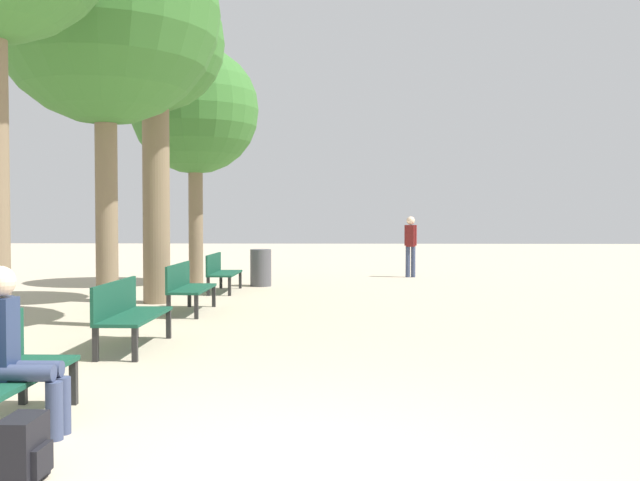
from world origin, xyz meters
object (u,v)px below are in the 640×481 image
bench_row_3 (220,270)px  tree_row_1 (105,11)px  bench_row_1 (127,310)px  bench_row_2 (187,285)px  person_seated (16,347)px  trash_bin (261,268)px  backpack (24,451)px  tree_row_2 (155,50)px  pedestrian_near (411,242)px  tree_row_3 (195,112)px

bench_row_3 → tree_row_1: 6.46m
bench_row_1 → bench_row_2: (0.00, 3.37, 0.00)m
person_seated → trash_bin: size_ratio=1.45×
bench_row_3 → backpack: bench_row_3 is taller
backpack → trash_bin: (0.03, 12.46, 0.23)m
tree_row_2 → pedestrian_near: size_ratio=3.77×
backpack → pedestrian_near: 15.59m
tree_row_2 → trash_bin: 5.69m
tree_row_2 → trash_bin: bearing=64.6°
pedestrian_near → trash_bin: 4.63m
bench_row_3 → tree_row_1: (-0.86, -4.86, 4.18)m
tree_row_2 → backpack: (1.56, -9.11, -4.54)m
bench_row_1 → tree_row_1: 4.66m
bench_row_1 → pedestrian_near: 11.63m
bench_row_2 → backpack: size_ratio=4.06×
person_seated → pedestrian_near: pedestrian_near is taller
tree_row_1 → backpack: tree_row_1 is taller
tree_row_3 → trash_bin: bearing=-10.2°
tree_row_3 → person_seated: tree_row_3 is taller
bench_row_3 → person_seated: person_seated is taller
bench_row_2 → pedestrian_near: size_ratio=1.00×
tree_row_2 → person_seated: tree_row_2 is taller
tree_row_1 → bench_row_2: bearing=59.9°
tree_row_3 → person_seated: size_ratio=4.53×
person_seated → trash_bin: (0.49, 11.55, -0.23)m
tree_row_1 → person_seated: (1.10, -5.36, -3.99)m
tree_row_1 → tree_row_2: tree_row_1 is taller
tree_row_1 → person_seated: tree_row_1 is taller
bench_row_2 → pedestrian_near: (4.49, 7.35, 0.47)m
bench_row_1 → person_seated: (0.24, -3.48, 0.19)m
trash_bin → tree_row_2: bearing=-115.4°
person_seated → tree_row_2: bearing=97.6°
bench_row_1 → tree_row_3: 9.16m
bench_row_3 → trash_bin: 1.52m
tree_row_3 → pedestrian_near: bearing=23.8°
bench_row_2 → trash_bin: bearing=81.2°
bench_row_3 → backpack: size_ratio=4.06×
bench_row_1 → trash_bin: 8.10m
tree_row_3 → bench_row_1: bearing=-84.1°
bench_row_3 → tree_row_3: tree_row_3 is taller
bench_row_2 → bench_row_3: (0.00, 3.37, 0.00)m
bench_row_2 → tree_row_2: size_ratio=0.26×
bench_row_3 → tree_row_1: tree_row_1 is taller
bench_row_1 → tree_row_3: bearing=95.9°
person_seated → pedestrian_near: (4.26, 14.20, 0.28)m
bench_row_1 → backpack: bearing=-81.0°
bench_row_3 → backpack: bearing=-86.4°
tree_row_3 → trash_bin: 4.04m
trash_bin → tree_row_1: bearing=-104.4°
bench_row_1 → bench_row_3: size_ratio=1.00×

